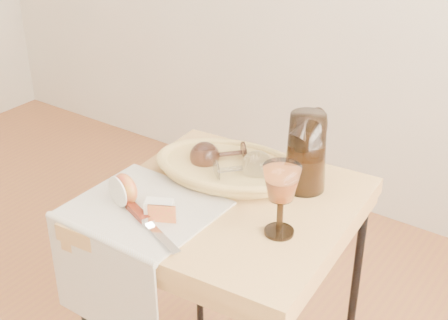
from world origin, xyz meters
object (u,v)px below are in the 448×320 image
Objects in this scene: tea_towel at (143,209)px; goblet_lying_a at (222,154)px; apple_half at (126,189)px; side_table at (228,316)px; wine_goblet at (281,200)px; bread_basket at (228,170)px; pitcher at (306,152)px; table_knife at (150,224)px; goblet_lying_b at (240,168)px.

goblet_lying_a is at bearing 80.27° from tea_towel.
tea_towel is 0.06m from apple_half.
wine_goblet reaches higher than side_table.
goblet_lying_a is 0.28m from apple_half.
goblet_lying_a is (-0.03, 0.02, 0.03)m from bread_basket.
bread_basket is 0.21m from pitcher.
goblet_lying_a is at bearing 132.18° from side_table.
bread_basket is 0.04m from goblet_lying_a.
bread_basket is at bearing -148.54° from pitcher.
wine_goblet reaches higher than goblet_lying_a.
table_knife is at bearing -109.35° from side_table.
goblet_lying_b is 0.75× the size of wine_goblet.
wine_goblet is (0.05, -0.21, -0.01)m from pitcher.
side_table is 0.49m from apple_half.
pitcher reaches higher than goblet_lying_b.
side_table is at bearing 84.25° from goblet_lying_a.
wine_goblet is 2.10× the size of apple_half.
goblet_lying_b is at bearing 67.33° from apple_half.
tea_towel is at bearing -118.67° from pitcher.
goblet_lying_b is 0.17m from pitcher.
wine_goblet is at bearing -64.66° from pitcher.
wine_goblet is 0.78× the size of table_knife.
tea_towel is at bearing -168.38° from goblet_lying_b.
side_table is 5.89× the size of goblet_lying_a.
bread_basket is at bearing 125.83° from side_table.
apple_half reaches higher than tea_towel.
wine_goblet is at bearing -44.03° from bread_basket.
side_table is 9.03× the size of apple_half.
bread_basket is (-0.07, 0.09, 0.40)m from side_table.
pitcher is at bearing 83.19° from table_knife.
apple_half is 0.13m from table_knife.
pitcher is (0.26, 0.31, 0.10)m from tea_towel.
side_table is 5.71× the size of goblet_lying_b.
apple_half is (-0.10, -0.26, -0.01)m from goblet_lying_a.
goblet_lying_a reaches higher than tea_towel.
tea_towel is at bearing 32.05° from goblet_lying_a.
apple_half is (-0.31, -0.32, -0.06)m from pitcher.
side_table is 2.18× the size of bread_basket.
apple_half reaches higher than table_knife.
side_table is 0.52m from pitcher.
bread_basket reaches higher than tea_towel.
side_table is at bearing -116.01° from pitcher.
goblet_lying_a is at bearing 107.64° from goblet_lying_b.
table_knife is (-0.19, -0.37, -0.09)m from pitcher.
side_table is at bearing 54.62° from apple_half.
table_knife is at bearing -38.28° from tea_towel.
wine_goblet reaches higher than apple_half.
wine_goblet reaches higher than goblet_lying_b.
bread_basket is at bearing 109.46° from goblet_lying_b.
apple_half is 0.37× the size of table_knife.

